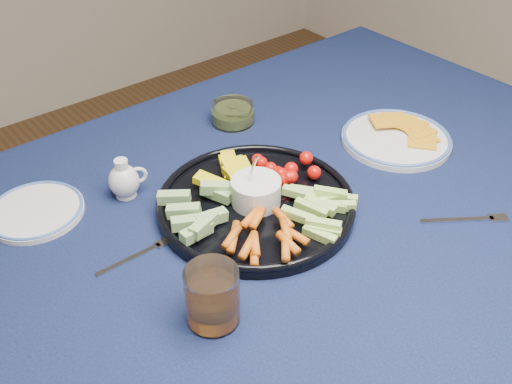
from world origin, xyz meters
TOP-DOWN VIEW (x-y plane):
  - dining_table at (0.00, 0.00)m, footprint 1.67×1.07m
  - crudite_platter at (-0.02, 0.02)m, footprint 0.38×0.38m
  - creamer_pitcher at (-0.19, 0.22)m, footprint 0.08×0.06m
  - pickle_bowl at (0.14, 0.31)m, footprint 0.10×0.10m
  - cheese_plate at (0.38, 0.01)m, footprint 0.25×0.25m
  - juice_tumbler at (-0.24, -0.15)m, footprint 0.08×0.08m
  - fork_left at (-0.26, 0.05)m, footprint 0.15×0.02m
  - fork_right at (0.27, -0.26)m, footprint 0.15×0.11m
  - side_plate_extra at (-0.36, 0.27)m, footprint 0.18×0.18m

SIDE VIEW (x-z plane):
  - dining_table at x=0.00m, z-range 0.29..1.03m
  - fork_left at x=-0.26m, z-range 0.75..0.75m
  - fork_right at x=0.27m, z-range 0.75..0.75m
  - side_plate_extra at x=-0.36m, z-range 0.75..0.76m
  - cheese_plate at x=0.38m, z-range 0.74..0.77m
  - pickle_bowl at x=0.14m, z-range 0.74..0.79m
  - crudite_platter at x=-0.02m, z-range 0.71..0.83m
  - creamer_pitcher at x=-0.19m, z-range 0.74..0.82m
  - juice_tumbler at x=-0.24m, z-range 0.74..0.84m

